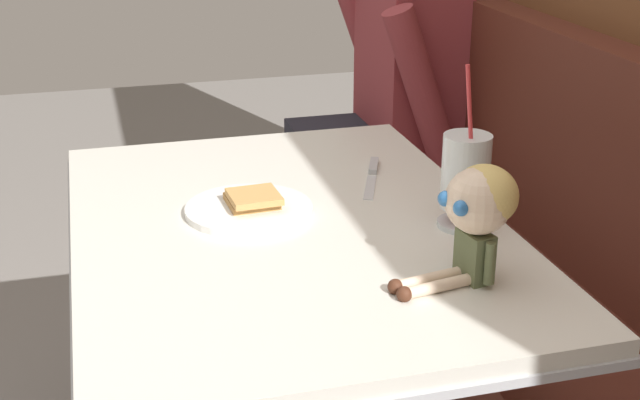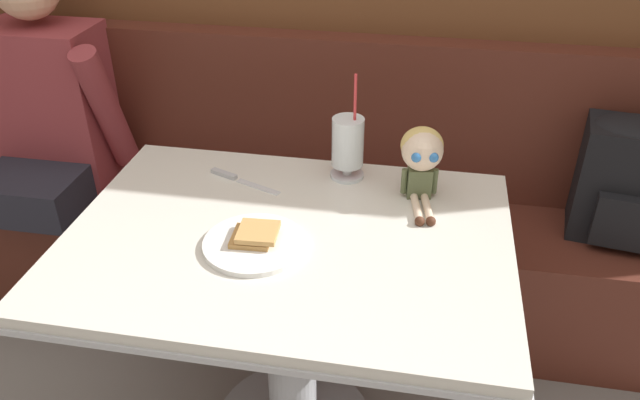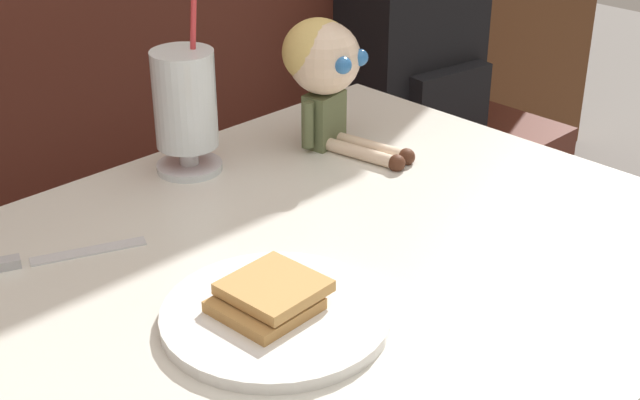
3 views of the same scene
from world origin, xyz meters
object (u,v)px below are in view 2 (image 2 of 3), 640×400
Objects in this scene: toast_plate at (255,242)px; milkshake_glass at (348,144)px; backpack at (629,178)px; butter_knife at (233,177)px; seated_doll at (422,154)px; diner_patron at (48,111)px.

milkshake_glass reaches higher than toast_plate.
butter_knife is at bearing -162.86° from backpack.
seated_doll reaches higher than toast_plate.
backpack is at bearing 18.69° from milkshake_glass.
butter_knife is at bearing -179.96° from seated_doll.
butter_knife is 0.28× the size of diner_patron.
butter_knife is 0.85m from diner_patron.
backpack is 0.50× the size of diner_patron.
toast_plate is at bearing -141.15° from seated_doll.
seated_doll is at bearing 0.04° from butter_knife.
milkshake_glass is (0.17, 0.37, 0.09)m from toast_plate.
toast_plate is 1.12m from diner_patron.
seated_doll is (0.21, -0.07, 0.03)m from milkshake_glass.
butter_knife is 1.22m from backpack.
milkshake_glass is 1.40× the size of butter_knife.
toast_plate is 0.34m from butter_knife.
diner_patron is at bearing 165.44° from seated_doll.
diner_patron is (-1.94, -0.02, 0.08)m from backpack.
backpack reaches higher than butter_knife.
seated_doll is (0.38, 0.30, 0.12)m from toast_plate.
diner_patron reaches higher than butter_knife.
milkshake_glass reaches higher than seated_doll.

